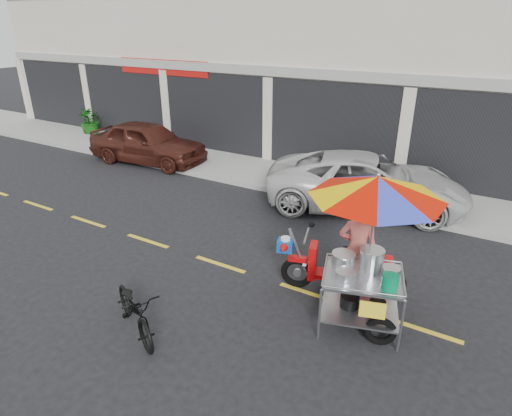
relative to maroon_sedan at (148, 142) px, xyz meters
The scene contains 9 objects.
ground 9.27m from the maroon_sedan, 28.52° to the right, with size 90.00×90.00×0.00m, color black.
sidewalk 8.22m from the maroon_sedan, ahead, with size 45.00×3.00×0.15m, color gray.
centerline 9.27m from the maroon_sedan, 28.52° to the right, with size 42.00×0.10×0.01m, color gold.
maroon_sedan is the anchor object (origin of this frame).
white_pickup 7.75m from the maroon_sedan, ahead, with size 2.37×5.14×1.43m, color beige.
plant_tall 4.85m from the maroon_sedan, 162.24° to the left, with size 0.98×0.85×1.09m, color #0F440E.
plant_short 5.07m from the maroon_sedan, 163.48° to the left, with size 0.57×0.57×1.02m, color #0F440E.
near_bicycle 9.16m from the maroon_sedan, 47.73° to the right, with size 0.56×1.61×0.85m, color black.
food_vendor_rig 10.11m from the maroon_sedan, 26.45° to the right, with size 3.01×2.49×2.61m.
Camera 1 is at (2.48, -6.13, 4.58)m, focal length 30.00 mm.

